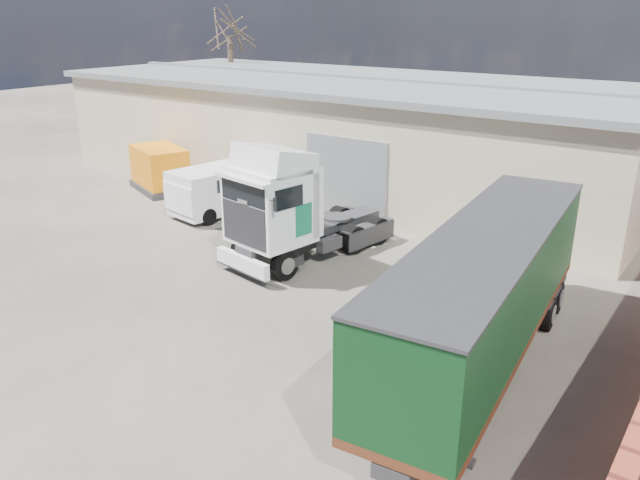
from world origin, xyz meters
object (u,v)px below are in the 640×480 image
Objects in this scene: bare_tree at (229,21)px; orange_skip at (160,172)px; tractor_unit at (289,212)px; box_trailer at (487,287)px; panel_van at (223,189)px.

orange_skip is (5.76, -11.43, -6.97)m from bare_tree.
bare_tree reaches higher than tractor_unit.
bare_tree is 14.58m from orange_skip.
box_trailer is at bearing -9.44° from tractor_unit.
orange_skip is (-11.26, 3.70, -0.91)m from tractor_unit.
box_trailer is 15.54m from panel_van.
box_trailer is at bearing 2.13° from orange_skip.
tractor_unit reaches higher than panel_van.
panel_van is at bearing -48.20° from bare_tree.
panel_van is 1.34× the size of orange_skip.
orange_skip is at bearing -63.26° from bare_tree.
tractor_unit reaches higher than orange_skip.
panel_van is at bearing 163.70° from tractor_unit.
panel_van is (10.97, -12.27, -6.83)m from bare_tree.
tractor_unit is 8.84m from box_trailer.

